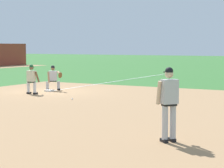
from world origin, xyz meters
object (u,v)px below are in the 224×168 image
object	(u,v)px
first_base_bag	(49,91)
pitcher	(169,100)
baseball	(72,99)
first_baseman	(54,77)
baserunner	(32,78)

from	to	relation	value
first_base_bag	pitcher	world-z (taller)	pitcher
baseball	first_baseman	distance (m)	4.24
pitcher	first_baseman	bearing A→B (deg)	49.02
first_baseman	baserunner	world-z (taller)	baserunner
baseball	first_base_bag	bearing A→B (deg)	52.56
pitcher	baserunner	distance (m)	11.94
first_base_bag	pitcher	bearing A→B (deg)	-129.51
first_baseman	baserunner	xyz separation A→B (m)	(-1.89, -0.08, 0.06)
first_base_bag	baserunner	size ratio (longest dim) A/B	0.26
first_base_bag	baserunner	bearing A→B (deg)	-179.81
pitcher	first_base_bag	bearing A→B (deg)	50.49
first_baseman	baserunner	size ratio (longest dim) A/B	0.92
baserunner	baseball	bearing A→B (deg)	-106.96
baseball	first_baseman	xyz separation A→B (m)	(2.81, 3.10, 0.69)
first_base_bag	pitcher	distance (m)	12.82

